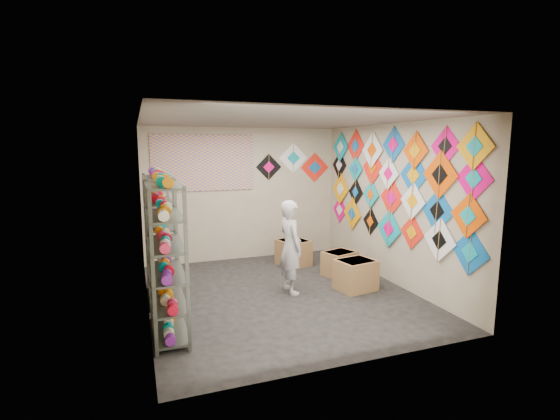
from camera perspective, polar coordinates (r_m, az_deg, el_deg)
name	(u,v)px	position (r m, az deg, el deg)	size (l,w,h in m)	color
ground	(280,294)	(6.58, 0.07, -11.68)	(4.50, 4.50, 0.00)	black
room_walls	(281,191)	(6.20, 0.07, 2.70)	(4.50, 4.50, 4.50)	tan
shelf_rack_front	(167,260)	(5.14, -15.66, -6.82)	(0.40, 1.10, 1.90)	#4C5147
shelf_rack_back	(160,238)	(6.40, -16.55, -3.78)	(0.40, 1.10, 1.90)	#4C5147
string_spools	(163,241)	(5.75, -16.20, -4.22)	(0.12, 2.36, 0.12)	#E62C51
kite_wall_display	(392,186)	(7.08, 15.44, 3.28)	(0.06, 4.26, 2.07)	#0D5EAD
back_wall_kites	(295,164)	(8.67, 2.11, 6.49)	(1.65, 0.02, 0.85)	black
poster	(204,163)	(8.14, -10.71, 6.52)	(2.00, 0.01, 1.10)	#7F4CA6
shopkeeper	(290,247)	(6.44, 1.48, -5.19)	(0.41, 0.57, 1.49)	silver
carton_a	(356,275)	(6.81, 10.58, -8.95)	(0.59, 0.49, 0.49)	olive
carton_b	(339,264)	(7.48, 8.35, -7.46)	(0.54, 0.44, 0.44)	olive
carton_c	(293,253)	(8.04, 1.91, -6.00)	(0.52, 0.57, 0.50)	olive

